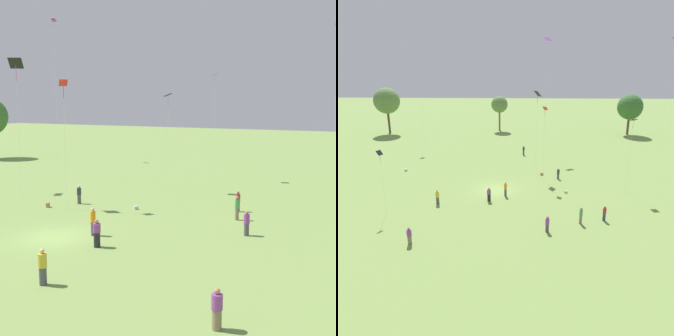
% 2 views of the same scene
% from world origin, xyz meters
% --- Properties ---
extents(ground_plane, '(240.00, 240.00, 0.00)m').
position_xyz_m(ground_plane, '(0.00, 0.00, 0.00)').
color(ground_plane, '#7A994C').
extents(tree_0, '(5.98, 5.98, 10.67)m').
position_xyz_m(tree_0, '(-27.62, 35.86, 7.65)').
color(tree_0, brown).
rests_on(tree_0, ground_plane).
extents(tree_1, '(4.02, 4.02, 8.42)m').
position_xyz_m(tree_1, '(-1.59, 40.36, 6.36)').
color(tree_1, brown).
rests_on(tree_1, ground_plane).
extents(tree_2, '(5.75, 5.75, 9.29)m').
position_xyz_m(tree_2, '(28.69, 36.62, 6.38)').
color(tree_2, brown).
rests_on(tree_2, ground_plane).
extents(person_0, '(0.53, 0.53, 1.62)m').
position_xyz_m(person_0, '(8.88, 4.68, 0.81)').
color(person_0, '#4C4C51').
rests_on(person_0, ground_plane).
extents(person_1, '(0.66, 0.66, 1.72)m').
position_xyz_m(person_1, '(-0.39, -3.71, 0.84)').
color(person_1, '#232328').
rests_on(person_1, ground_plane).
extents(person_2, '(0.39, 0.39, 1.81)m').
position_xyz_m(person_2, '(9.63, -9.21, 0.92)').
color(person_2, '#847056').
rests_on(person_2, ground_plane).
extents(person_3, '(0.61, 0.61, 1.68)m').
position_xyz_m(person_3, '(-6.85, -13.86, 0.82)').
color(person_3, '#847056').
rests_on(person_3, ground_plane).
extents(person_4, '(0.48, 0.48, 1.73)m').
position_xyz_m(person_4, '(4.07, 17.39, 0.87)').
color(person_4, '#4C4C51').
rests_on(person_4, ground_plane).
extents(person_5, '(0.51, 0.51, 1.65)m').
position_xyz_m(person_5, '(12.25, -8.42, 0.82)').
color(person_5, '#333D5B').
rests_on(person_5, ground_plane).
extents(person_6, '(0.55, 0.55, 1.67)m').
position_xyz_m(person_6, '(6.02, -11.06, 0.83)').
color(person_6, '#4C4C51').
rests_on(person_6, ground_plane).
extents(person_7, '(0.48, 0.48, 1.80)m').
position_xyz_m(person_7, '(-6.40, -4.81, 0.89)').
color(person_7, '#4C4C51').
rests_on(person_7, ground_plane).
extents(person_8, '(0.40, 0.40, 1.87)m').
position_xyz_m(person_8, '(1.54, -2.05, 0.95)').
color(person_8, '#4C4C51').
rests_on(person_8, ground_plane).
extents(kite_0, '(0.86, 0.83, 9.49)m').
position_xyz_m(kite_0, '(17.20, 0.31, 8.89)').
color(kite_0, black).
rests_on(kite_0, ground_plane).
extents(kite_1, '(0.68, 0.78, 20.56)m').
position_xyz_m(kite_1, '(31.86, 26.10, 18.53)').
color(kite_1, purple).
rests_on(kite_1, ground_plane).
extents(kite_2, '(0.86, 0.90, 20.48)m').
position_xyz_m(kite_2, '(-16.98, 27.90, 18.74)').
color(kite_2, purple).
rests_on(kite_2, ground_plane).
extents(kite_3, '(1.18, 1.32, 12.18)m').
position_xyz_m(kite_3, '(5.79, 8.25, 11.41)').
color(kite_3, black).
rests_on(kite_3, ground_plane).
extents(kite_4, '(0.64, 0.73, 7.15)m').
position_xyz_m(kite_4, '(-11.62, -7.30, 6.54)').
color(kite_4, black).
rests_on(kite_4, ground_plane).
extents(kite_5, '(1.64, 1.59, 20.41)m').
position_xyz_m(kite_5, '(8.09, 22.09, 19.36)').
color(kite_5, purple).
rests_on(kite_5, ground_plane).
extents(kite_8, '(0.80, 0.79, 10.43)m').
position_xyz_m(kite_8, '(6.64, 4.20, 9.55)').
color(kite_8, red).
rests_on(kite_8, ground_plane).
extents(picnic_bag_0, '(0.43, 0.37, 0.27)m').
position_xyz_m(picnic_bag_0, '(9.29, -0.70, 0.13)').
color(picnic_bag_0, beige).
rests_on(picnic_bag_0, ground_plane).
extents(picnic_bag_1, '(0.49, 0.49, 0.33)m').
position_xyz_m(picnic_bag_1, '(-14.34, 7.47, 0.16)').
color(picnic_bag_1, beige).
rests_on(picnic_bag_1, ground_plane).
extents(picnic_bag_2, '(0.45, 0.37, 0.38)m').
position_xyz_m(picnic_bag_2, '(6.65, 6.22, 0.19)').
color(picnic_bag_2, '#A58459').
rests_on(picnic_bag_2, ground_plane).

